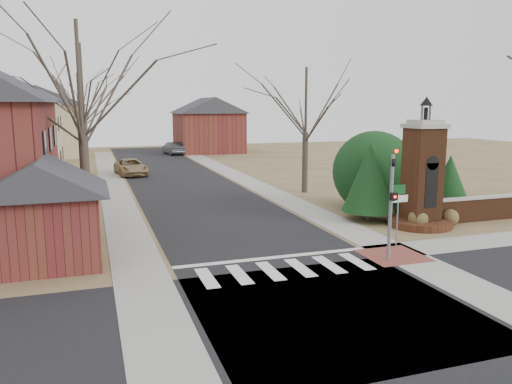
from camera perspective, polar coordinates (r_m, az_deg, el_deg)
name	(u,v)px	position (r m, az deg, el deg)	size (l,w,h in m)	color
ground	(294,276)	(18.19, 4.34, -9.61)	(120.00, 120.00, 0.00)	brown
main_street	(184,185)	(38.85, -8.27, 0.85)	(8.00, 70.00, 0.01)	black
cross_street	(332,308)	(15.65, 8.68, -13.00)	(120.00, 8.00, 0.01)	black
crosswalk_zone	(285,269)	(18.89, 3.39, -8.82)	(8.00, 2.20, 0.02)	silver
stop_bar	(272,258)	(20.22, 1.80, -7.53)	(8.00, 0.35, 0.02)	silver
sidewalk_right_main	(248,181)	(40.07, -0.93, 1.23)	(2.00, 60.00, 0.02)	gray
sidewalk_left	(114,188)	(38.30, -15.94, 0.44)	(2.00, 60.00, 0.02)	gray
curb_apron	(393,256)	(21.22, 15.40, -7.03)	(2.40, 2.40, 0.02)	brown
traffic_signal_pole	(391,196)	(20.01, 15.23, -0.46)	(0.28, 0.41, 4.50)	slate
sign_post	(398,203)	(21.99, 15.93, -1.26)	(0.90, 0.07, 2.75)	slate
brick_gate_monument	(422,184)	(26.33, 18.43, 0.88)	(3.20, 3.20, 6.47)	#4F2A17
brick_garden_wall	(491,207)	(29.47, 25.29, -1.61)	(7.50, 0.50, 1.30)	#4F2A17
garage_left	(43,207)	(20.72, -23.14, -1.55)	(4.80, 4.80, 4.29)	maroon
house_distant_left	(41,121)	(64.03, -23.37, 7.50)	(10.80, 8.80, 8.53)	tan
house_distant_right	(208,124)	(65.49, -5.49, 7.77)	(8.80, 8.80, 7.30)	maroon
evergreen_near	(369,177)	(26.95, 12.82, 1.63)	(2.80, 2.80, 4.10)	#473D33
evergreen_mid	(409,167)	(29.71, 17.11, 2.78)	(3.40, 3.40, 4.70)	#473D33
evergreen_far	(449,180)	(30.23, 21.23, 1.32)	(2.40, 2.40, 3.30)	#473D33
evergreen_mass	(374,169)	(29.98, 13.32, 2.63)	(4.80, 4.80, 4.80)	black
bare_tree_0	(78,69)	(24.84, -19.63, 13.12)	(8.05, 8.05, 11.15)	#473D33
bare_tree_1	(81,76)	(37.84, -19.32, 12.36)	(8.40, 8.40, 11.64)	#473D33
bare_tree_2	(78,95)	(50.80, -19.66, 10.45)	(7.35, 7.35, 10.19)	#473D33
bare_tree_3	(306,96)	(34.81, 5.75, 10.90)	(7.00, 7.00, 9.70)	#473D33
pickup_truck	(131,167)	(45.08, -14.11, 2.79)	(2.31, 5.01, 1.39)	#9D8155
distant_car	(173,148)	(62.78, -9.46, 4.96)	(1.64, 4.70, 1.55)	#35383D
dry_shrub_left	(418,219)	(26.08, 18.03, -2.91)	(0.99, 0.99, 0.99)	brown
dry_shrub_right	(450,217)	(27.29, 21.33, -2.72)	(0.84, 0.84, 0.84)	brown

